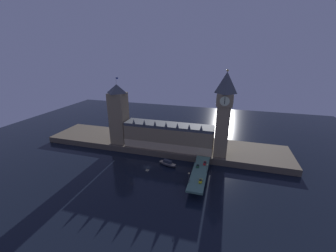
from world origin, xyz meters
name	(u,v)px	position (x,y,z in m)	size (l,w,h in m)	color
ground_plane	(147,167)	(0.00, 0.00, 0.00)	(400.00, 400.00, 0.00)	black
embankment	(162,144)	(0.00, 39.00, 2.65)	(220.00, 42.00, 5.31)	brown
parliament_hall	(168,136)	(8.75, 28.75, 15.94)	(75.89, 16.88, 25.49)	#8E7A56
clock_tower	(224,113)	(52.77, 26.45, 40.69)	(12.19, 12.30, 66.96)	#8E7A56
victoria_tower	(119,114)	(-37.13, 28.32, 31.86)	(13.91, 13.91, 58.84)	#8E7A56
bridge	(199,174)	(40.64, -5.00, 4.71)	(10.16, 46.00, 6.34)	#4C7560
car_northbound_lead	(198,166)	(38.40, 1.00, 6.96)	(2.00, 3.92, 1.34)	#235633
car_southbound_lead	(200,181)	(42.87, -16.92, 7.09)	(1.97, 4.04, 1.60)	yellow
car_southbound_trail	(205,163)	(42.87, 6.08, 7.08)	(1.98, 4.52, 1.58)	red
pedestrian_near_rail	(190,180)	(36.17, -18.18, 7.24)	(0.38, 0.38, 1.70)	black
pedestrian_far_rail	(196,162)	(36.17, 6.30, 7.27)	(0.38, 0.38, 1.75)	black
street_lamp_near	(189,176)	(35.77, -19.72, 10.81)	(1.34, 0.60, 7.16)	#2D3333
street_lamp_mid	(207,167)	(45.51, -5.00, 10.39)	(1.34, 0.60, 6.48)	#2D3333
street_lamp_far	(196,155)	(35.77, 9.72, 10.53)	(1.34, 0.60, 6.70)	#2D3333
boat_upstream	(168,164)	(14.36, 6.94, 1.73)	(15.85, 8.16, 4.74)	#28282D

